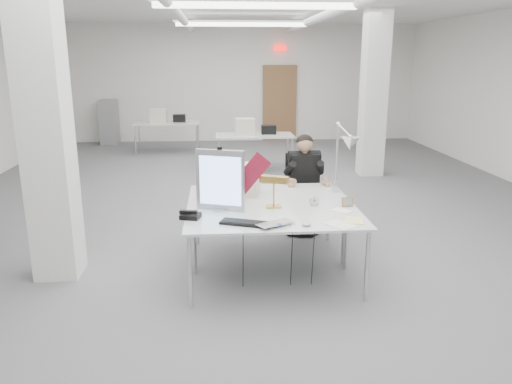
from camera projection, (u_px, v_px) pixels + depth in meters
room_shell at (258, 100)px, 7.26m from camera, size 10.04×14.04×3.24m
desk_main at (276, 218)px, 4.98m from camera, size 1.80×0.90×0.02m
desk_second at (267, 194)px, 5.84m from camera, size 1.80×0.90×0.02m
bg_desk_a at (255, 135)px, 10.28m from camera, size 1.60×0.80×0.02m
bg_desk_b at (167, 123)px, 12.25m from camera, size 1.60×0.80×0.02m
filing_cabinet at (109, 122)px, 13.56m from camera, size 0.45×0.55×1.20m
office_chair at (303, 192)px, 6.63m from camera, size 0.60×0.60×1.13m
seated_person at (304, 168)px, 6.49m from camera, size 0.54×0.65×0.92m
monitor at (220, 180)px, 5.13m from camera, size 0.50×0.22×0.64m
pennant at (250, 174)px, 5.10m from camera, size 0.44×0.01×0.47m
keyboard at (246, 223)px, 4.75m from camera, size 0.52×0.33×0.02m
laptop at (279, 226)px, 4.67m from camera, size 0.45×0.40×0.03m
mouse at (307, 225)px, 4.69m from camera, size 0.09×0.06×0.04m
bankers_lamp at (274, 191)px, 5.25m from camera, size 0.35×0.25×0.37m
desk_phone at (191, 216)px, 4.93m from camera, size 0.22×0.21×0.05m
picture_frame_left at (212, 202)px, 5.28m from camera, size 0.14×0.07×0.11m
picture_frame_right at (347, 202)px, 5.31m from camera, size 0.13×0.05×0.10m
desk_clock at (314, 201)px, 5.35m from camera, size 0.12×0.06×0.11m
paper_stack_a at (340, 225)px, 4.73m from camera, size 0.33×0.35×0.01m
paper_stack_b at (354, 220)px, 4.86m from camera, size 0.23×0.28×0.01m
paper_stack_c at (342, 210)px, 5.18m from camera, size 0.24×0.24×0.01m
beige_monitor at (243, 179)px, 5.76m from camera, size 0.43×0.41×0.35m
architect_lamp at (342, 157)px, 5.55m from camera, size 0.37×0.76×0.94m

